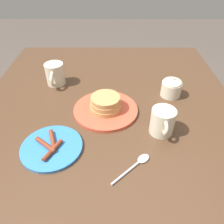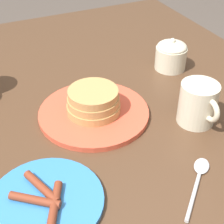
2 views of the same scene
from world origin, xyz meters
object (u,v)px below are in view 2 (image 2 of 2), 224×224
at_px(sugar_bowl, 171,55).
at_px(side_plate_bacon, 46,201).
at_px(pancake_plate, 94,107).
at_px(spoon, 199,176).
at_px(creamer_pitcher, 198,102).

bearing_deg(sugar_bowl, side_plate_bacon, -55.44).
xyz_separation_m(pancake_plate, side_plate_bacon, (0.19, -0.17, -0.02)).
xyz_separation_m(side_plate_bacon, spoon, (0.06, 0.26, -0.00)).
xyz_separation_m(creamer_pitcher, spoon, (0.14, -0.09, -0.04)).
xyz_separation_m(creamer_pitcher, sugar_bowl, (-0.22, 0.08, -0.01)).
xyz_separation_m(side_plate_bacon, creamer_pitcher, (-0.08, 0.36, 0.04)).
height_order(side_plate_bacon, spoon, side_plate_bacon).
relative_size(side_plate_bacon, creamer_pitcher, 1.59).
bearing_deg(pancake_plate, spoon, 21.64).
height_order(creamer_pitcher, spoon, creamer_pitcher).
distance_m(pancake_plate, creamer_pitcher, 0.22).
distance_m(side_plate_bacon, spoon, 0.27).
bearing_deg(sugar_bowl, pancake_plate, -67.97).
xyz_separation_m(side_plate_bacon, sugar_bowl, (-0.30, 0.43, 0.03)).
xyz_separation_m(pancake_plate, creamer_pitcher, (0.11, 0.19, 0.03)).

